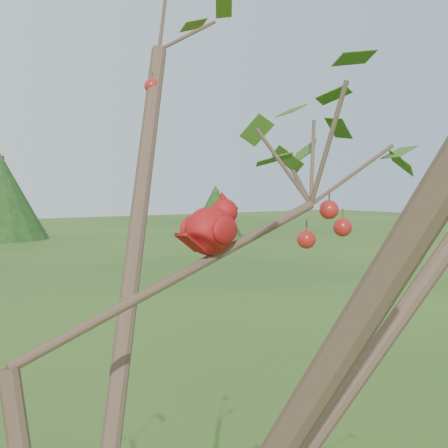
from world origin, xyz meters
The scene contains 2 objects.
crabapple_tree centered at (0.03, -0.02, 2.12)m, with size 2.35×2.05×2.95m.
cardinal centered at (0.32, 0.07, 2.16)m, with size 0.18×0.12×0.13m.
Camera 1 is at (-0.39, -0.97, 2.24)m, focal length 55.00 mm.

